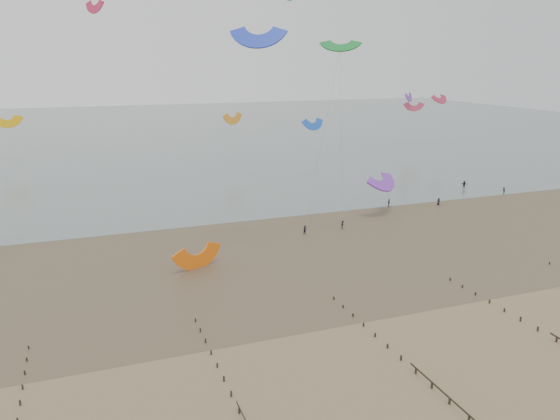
% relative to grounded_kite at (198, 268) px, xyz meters
% --- Properties ---
extents(ground, '(500.00, 500.00, 0.00)m').
position_rel_grounded_kite_xyz_m(ground, '(10.04, -29.04, 0.00)').
color(ground, brown).
rests_on(ground, ground).
extents(sea_and_shore, '(500.00, 665.00, 0.03)m').
position_rel_grounded_kite_xyz_m(sea_and_shore, '(5.96, 5.37, 0.01)').
color(sea_and_shore, '#475654').
rests_on(sea_and_shore, ground).
extents(kitesurfers, '(135.55, 21.24, 1.80)m').
position_rel_grounded_kite_xyz_m(kitesurfers, '(45.18, 20.57, 0.82)').
color(kitesurfers, black).
rests_on(kitesurfers, ground).
extents(grounded_kite, '(8.64, 7.81, 3.89)m').
position_rel_grounded_kite_xyz_m(grounded_kite, '(0.00, 0.00, 0.00)').
color(grounded_kite, orange).
rests_on(grounded_kite, ground).
extents(kites_airborne, '(223.78, 112.50, 45.08)m').
position_rel_grounded_kite_xyz_m(kites_airborne, '(-15.89, 63.06, 21.05)').
color(kites_airborne, blue).
rests_on(kites_airborne, ground).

